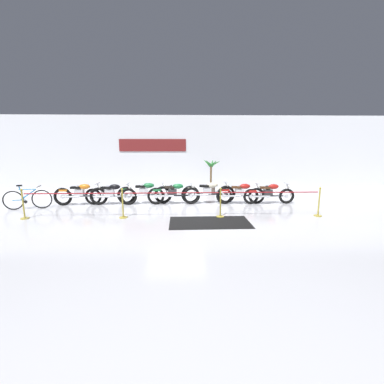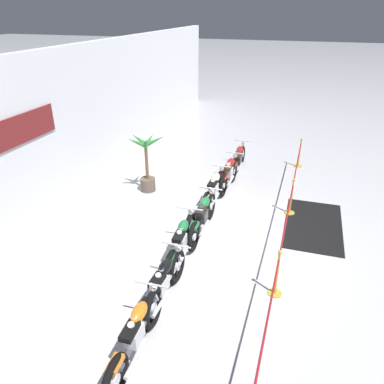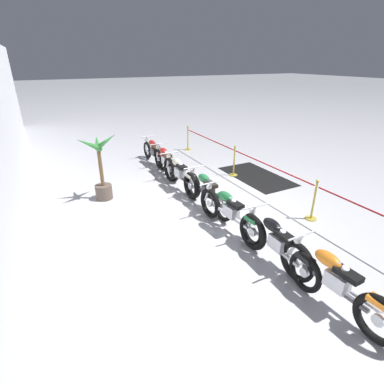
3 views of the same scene
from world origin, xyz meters
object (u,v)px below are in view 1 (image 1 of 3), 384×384
Objects in this scene: motorcycle_green_2 at (145,193)px; bicycle at (28,199)px; motorcycle_cream_4 at (208,192)px; potted_palm_left_of_row at (211,178)px; motorcycle_orange_0 at (81,194)px; stanchion_far_left at (133,197)px; stanchion_far_right at (319,206)px; stanchion_mid_right at (220,207)px; stanchion_mid_left at (123,208)px; motorcycle_green_3 at (174,193)px; floor_banner at (210,222)px; motorcycle_black_1 at (111,194)px; motorcycle_red_6 at (269,194)px; motorcycle_red_5 at (241,193)px.

motorcycle_green_2 is 1.34× the size of bicycle.
potted_palm_left_of_row is at bearing 81.12° from motorcycle_cream_4.
motorcycle_orange_0 is 1.96m from bicycle.
potted_palm_left_of_row reaches higher than stanchion_far_left.
potted_palm_left_of_row is 0.18× the size of stanchion_far_left.
bicycle is 1.66× the size of stanchion_far_right.
stanchion_mid_right is at bearing 0.00° from stanchion_far_left.
motorcycle_orange_0 is 2.96m from stanchion_mid_left.
motorcycle_green_3 is 2.65m from stanchion_mid_right.
motorcycle_orange_0 is 2.67m from motorcycle_green_2.
floor_banner is (1.27, -2.67, -0.47)m from motorcycle_green_3.
potted_palm_left_of_row is 5.62m from stanchion_mid_left.
motorcycle_black_1 is 6.78m from motorcycle_red_6.
motorcycle_green_2 is at bearing 9.77° from bicycle.
motorcycle_black_1 is 2.11× the size of stanchion_far_right.
motorcycle_cream_4 is 2.62m from motorcycle_red_6.
motorcycle_black_1 is 1.42m from motorcycle_green_2.
stanchion_mid_right is (-1.16, -2.00, -0.11)m from motorcycle_red_5.
stanchion_far_left is at bearing -154.61° from motorcycle_red_5.
stanchion_far_right is at bearing 0.00° from stanchion_mid_left.
motorcycle_orange_0 is 6.23m from potted_palm_left_of_row.
stanchion_mid_left is 3.07m from floor_banner.
motorcycle_cream_4 is 2.21× the size of stanchion_mid_right.
stanchion_mid_right is at bearing -120.10° from motorcycle_red_5.
motorcycle_red_5 is 8.67m from bicycle.
motorcycle_green_3 is 4.11m from motorcycle_red_6.
motorcycle_red_6 is at bearing 19.79° from stanchion_far_left.
motorcycle_green_2 is 1.11× the size of motorcycle_red_5.
motorcycle_orange_0 is at bearing -157.61° from potted_palm_left_of_row.
stanchion_far_right reaches higher than bicycle.
motorcycle_red_6 is at bearing -0.52° from motorcycle_black_1.
motorcycle_green_3 is at bearing 6.43° from bicycle.
motorcycle_orange_0 is at bearing -176.21° from motorcycle_green_2.
motorcycle_cream_4 is 1.11× the size of motorcycle_red_5.
floor_banner is at bearing -96.40° from potted_palm_left_of_row.
motorcycle_red_6 is 6.14m from stanchion_mid_left.
stanchion_far_right is at bearing -12.11° from motorcycle_orange_0.
motorcycle_black_1 is 5.55m from motorcycle_red_5.
motorcycle_black_1 is (1.24, 0.06, -0.01)m from motorcycle_orange_0.
motorcycle_cream_4 is 1.26× the size of potted_palm_left_of_row.
motorcycle_red_5 is (1.39, -0.13, -0.02)m from motorcycle_cream_4.
stanchion_far_left reaches higher than motorcycle_black_1.
motorcycle_cream_4 is 1.04× the size of motorcycle_red_6.
motorcycle_cream_4 reaches higher than motorcycle_red_5.
bicycle reaches higher than motorcycle_black_1.
motorcycle_red_6 is at bearing 39.35° from stanchion_mid_right.
stanchion_far_right is at bearing -18.23° from motorcycle_green_2.
potted_palm_left_of_row is 5.54m from stanchion_far_right.
motorcycle_black_1 is 0.95× the size of motorcycle_green_2.
motorcycle_green_3 is at bearing -0.20° from motorcycle_black_1.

